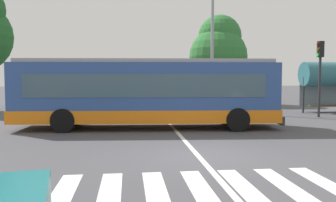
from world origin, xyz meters
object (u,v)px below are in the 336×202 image
Objects in this scene: parked_car_teal at (124,100)px; traffic_light_far_corner at (320,66)px; parked_car_blue at (160,99)px; bus_stop_shelter at (332,75)px; background_tree_right at (219,51)px; parked_car_red at (199,99)px; twin_arm_street_lamp at (212,16)px; city_transit_bus at (146,93)px.

traffic_light_far_corner is at bearing -24.59° from parked_car_teal.
traffic_light_far_corner reaches higher than parked_car_blue.
bus_stop_shelter reaches higher than parked_car_teal.
background_tree_right is at bearing 34.06° from parked_car_teal.
traffic_light_far_corner is (8.68, -5.10, 2.15)m from parked_car_blue.
parked_car_teal and parked_car_red have the same top height.
traffic_light_far_corner is at bearing -73.15° from background_tree_right.
twin_arm_street_lamp is (3.31, -1.45, 5.44)m from parked_car_blue.
twin_arm_street_lamp reaches higher than parked_car_blue.
parked_car_blue is at bearing -170.90° from parked_car_red.
parked_car_teal is 5.28m from parked_car_red.
twin_arm_street_lamp is 7.35m from background_tree_right.
city_transit_bus is 2.94× the size of bus_stop_shelter.
parked_car_blue is (1.33, 8.30, -0.82)m from city_transit_bus.
parked_car_blue is 1.15× the size of bus_stop_shelter.
twin_arm_street_lamp is at bearing -14.06° from parked_car_teal.
parked_car_blue is 0.99× the size of parked_car_red.
parked_car_blue is at bearing 166.30° from bus_stop_shelter.
background_tree_right is at bearing 63.38° from city_transit_bus.
twin_arm_street_lamp is (-5.37, 3.65, 3.29)m from traffic_light_far_corner.
background_tree_right is at bearing 61.31° from parked_car_red.
twin_arm_street_lamp is at bearing -107.94° from background_tree_right.
twin_arm_street_lamp is at bearing -75.89° from parked_car_red.
parked_car_red is 8.85m from bus_stop_shelter.
parked_car_teal is (-1.10, 8.29, -0.82)m from city_transit_bus.
background_tree_right reaches higher than bus_stop_shelter.
traffic_light_far_corner is 7.28m from twin_arm_street_lamp.
twin_arm_street_lamp reaches higher than parked_car_teal.
parked_car_teal is 0.62× the size of background_tree_right.
city_transit_bus is 2.52× the size of parked_car_red.
bus_stop_shelter is at bearing -13.70° from parked_car_blue.
parked_car_blue is 10.30m from traffic_light_far_corner.
bus_stop_shelter is (12.28, 5.64, 0.83)m from city_transit_bus.
traffic_light_far_corner is 3.36m from bus_stop_shelter.
background_tree_right is at bearing 72.06° from twin_arm_street_lamp.
parked_car_teal is 8.04m from twin_arm_street_lamp.
parked_car_teal is at bearing 165.94° from twin_arm_street_lamp.
background_tree_right reaches higher than parked_car_blue.
traffic_light_far_corner reaches higher than city_transit_bus.
background_tree_right reaches higher than parked_car_teal.
parked_car_teal and parked_car_blue have the same top height.
parked_car_blue is 0.61× the size of background_tree_right.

